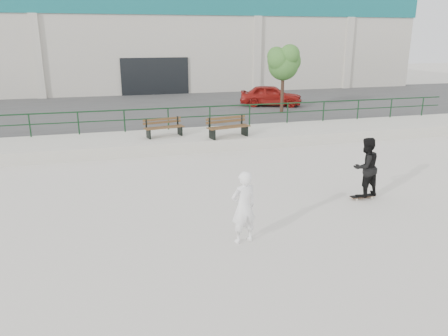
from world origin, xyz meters
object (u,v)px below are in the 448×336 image
object	(u,v)px
skateboard	(363,196)
standing_skater	(365,167)
tree	(284,62)
seated_skater	(244,207)
bench_right	(228,127)
red_car	(271,95)
bench_left	(164,128)

from	to	relation	value
skateboard	standing_skater	world-z (taller)	standing_skater
tree	seated_skater	bearing A→B (deg)	-115.92
standing_skater	seated_skater	world-z (taller)	standing_skater
bench_right	red_car	xyz separation A→B (m)	(5.05, 7.86, 0.22)
bench_left	bench_right	bearing A→B (deg)	-29.58
bench_right	skateboard	xyz separation A→B (m)	(2.21, -7.05, -0.86)
tree	red_car	world-z (taller)	tree
bench_left	seated_skater	bearing A→B (deg)	-98.92
tree	standing_skater	world-z (taller)	tree
bench_left	standing_skater	xyz separation A→B (m)	(4.87, -7.89, 0.09)
tree	bench_right	bearing A→B (deg)	-131.26
bench_right	skateboard	distance (m)	7.44
seated_skater	red_car	bearing A→B (deg)	-125.25
red_car	skateboard	world-z (taller)	red_car
bench_right	tree	xyz separation A→B (m)	(4.82, 5.49, 2.41)
standing_skater	seated_skater	size ratio (longest dim) A/B	1.02
skateboard	standing_skater	size ratio (longest dim) A/B	0.44
tree	seated_skater	distance (m)	16.11
tree	red_car	distance (m)	3.24
skateboard	standing_skater	xyz separation A→B (m)	(0.00, 0.00, 0.91)
red_car	skateboard	bearing A→B (deg)	-169.30
bench_left	tree	bearing A→B (deg)	19.85
bench_left	red_car	distance (m)	10.43
bench_left	bench_right	world-z (taller)	bench_right
skateboard	seated_skater	distance (m)	4.77
bench_left	tree	xyz separation A→B (m)	(7.48, 4.64, 2.45)
bench_right	seated_skater	bearing A→B (deg)	-115.64
red_car	tree	bearing A→B (deg)	-164.10
red_car	skateboard	distance (m)	15.22
bench_left	skateboard	world-z (taller)	bench_left
bench_right	red_car	distance (m)	9.35
bench_left	red_car	bearing A→B (deg)	30.32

